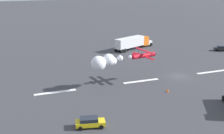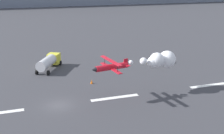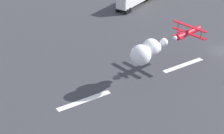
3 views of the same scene
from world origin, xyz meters
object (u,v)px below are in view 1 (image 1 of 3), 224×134
traffic_cone_far (167,90)px  followme_car_yellow (222,48)px  airport_staff_sedan (90,122)px  stunt_biplane_red (109,61)px  semi_truck_orange (133,42)px

traffic_cone_far → followme_car_yellow: bearing=-144.1°
airport_staff_sedan → traffic_cone_far: size_ratio=6.14×
stunt_biplane_red → traffic_cone_far: stunt_biplane_red is taller
semi_truck_orange → followme_car_yellow: semi_truck_orange is taller
airport_staff_sedan → traffic_cone_far: (-17.83, -8.23, -0.44)m
followme_car_yellow → traffic_cone_far: (31.76, 23.01, -0.44)m
followme_car_yellow → airport_staff_sedan: (49.58, 31.24, -0.00)m
stunt_biplane_red → airport_staff_sedan: size_ratio=3.33×
traffic_cone_far → airport_staff_sedan: bearing=24.8°
traffic_cone_far → stunt_biplane_red: bearing=-34.8°
stunt_biplane_red → semi_truck_orange: size_ratio=1.10×
stunt_biplane_red → airport_staff_sedan: (8.42, 14.77, -4.53)m
semi_truck_orange → followme_car_yellow: bearing=154.5°
followme_car_yellow → traffic_cone_far: 39.22m
semi_truck_orange → traffic_cone_far: 35.24m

